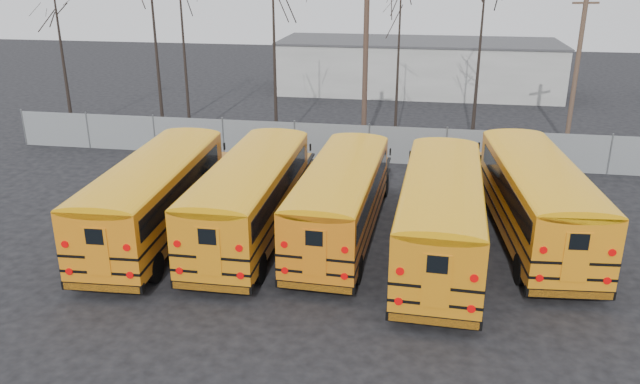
% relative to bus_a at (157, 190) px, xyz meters
% --- Properties ---
extents(ground, '(120.00, 120.00, 0.00)m').
position_rel_bus_a_xyz_m(ground, '(7.05, -1.18, -1.88)').
color(ground, black).
rests_on(ground, ground).
extents(fence, '(40.00, 0.04, 2.00)m').
position_rel_bus_a_xyz_m(fence, '(7.05, 10.82, -0.88)').
color(fence, gray).
rests_on(fence, ground).
extents(distant_building, '(22.00, 8.00, 4.00)m').
position_rel_bus_a_xyz_m(distant_building, '(9.05, 30.82, 0.12)').
color(distant_building, beige).
rests_on(distant_building, ground).
extents(bus_a, '(3.20, 11.58, 3.21)m').
position_rel_bus_a_xyz_m(bus_a, '(0.00, 0.00, 0.00)').
color(bus_a, black).
rests_on(bus_a, ground).
extents(bus_b, '(2.69, 11.47, 3.20)m').
position_rel_bus_a_xyz_m(bus_b, '(3.58, 0.58, -0.00)').
color(bus_b, black).
rests_on(bus_b, ground).
extents(bus_c, '(2.93, 11.11, 3.08)m').
position_rel_bus_a_xyz_m(bus_c, '(6.96, 0.99, -0.07)').
color(bus_c, black).
rests_on(bus_c, ground).
extents(bus_d, '(3.10, 11.78, 3.27)m').
position_rel_bus_a_xyz_m(bus_d, '(10.63, -0.11, 0.04)').
color(bus_d, black).
rests_on(bus_d, ground).
extents(bus_e, '(3.64, 11.75, 3.24)m').
position_rel_bus_a_xyz_m(bus_e, '(14.14, 2.07, 0.02)').
color(bus_e, black).
rests_on(bus_e, ground).
extents(utility_pole_left, '(1.66, 0.33, 9.31)m').
position_rel_bus_a_xyz_m(utility_pole_left, '(6.48, 13.63, 2.90)').
color(utility_pole_left, '#443126').
rests_on(utility_pole_left, ground).
extents(utility_pole_right, '(1.48, 0.53, 8.50)m').
position_rel_bus_a_xyz_m(utility_pole_right, '(18.12, 16.24, 2.49)').
color(utility_pole_right, brown).
rests_on(utility_pole_right, ground).
extents(tree_0, '(0.26, 0.26, 9.80)m').
position_rel_bus_a_xyz_m(tree_0, '(-11.92, 14.11, 3.02)').
color(tree_0, black).
rests_on(tree_0, ground).
extents(tree_1, '(0.26, 0.26, 12.90)m').
position_rel_bus_a_xyz_m(tree_1, '(-6.10, 14.61, 4.57)').
color(tree_1, black).
rests_on(tree_1, ground).
extents(tree_2, '(0.26, 0.26, 12.74)m').
position_rel_bus_a_xyz_m(tree_2, '(-4.10, 13.98, 4.49)').
color(tree_2, black).
rests_on(tree_2, ground).
extents(tree_3, '(0.26, 0.26, 12.27)m').
position_rel_bus_a_xyz_m(tree_3, '(1.61, 12.64, 4.26)').
color(tree_3, black).
rests_on(tree_3, ground).
extents(tree_4, '(0.26, 0.26, 10.93)m').
position_rel_bus_a_xyz_m(tree_4, '(8.22, 14.63, 3.58)').
color(tree_4, black).
rests_on(tree_4, ground).
extents(tree_5, '(0.26, 0.26, 10.04)m').
position_rel_bus_a_xyz_m(tree_5, '(12.74, 16.34, 3.14)').
color(tree_5, black).
rests_on(tree_5, ground).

